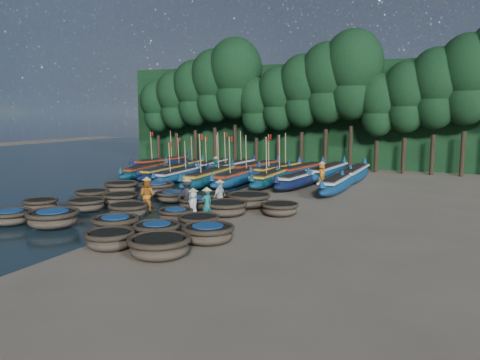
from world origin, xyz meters
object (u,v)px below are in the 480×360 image
at_px(coracle_9, 208,233).
at_px(coracle_20, 122,187).
at_px(coracle_19, 280,208).
at_px(long_boat_10, 185,167).
at_px(coracle_16, 120,199).
at_px(coracle_7, 116,225).
at_px(coracle_22, 172,196).
at_px(coracle_3, 110,239).
at_px(coracle_15, 92,195).
at_px(fisherman_4, 220,195).
at_px(long_boat_17, 354,174).
at_px(coracle_8, 157,231).
at_px(long_boat_8, 338,183).
at_px(coracle_6, 53,218).
at_px(fisherman_6, 322,174).
at_px(coracle_14, 199,222).
at_px(long_boat_11, 211,166).
at_px(fisherman_1, 207,202).
at_px(fisherman_2, 147,194).
at_px(long_boat_5, 238,177).
at_px(long_boat_9, 162,163).
at_px(coracle_5, 10,217).
at_px(coracle_13, 176,214).
at_px(long_boat_1, 146,171).
at_px(coracle_21, 156,188).
at_px(long_boat_7, 301,179).
at_px(long_boat_15, 302,171).
at_px(long_boat_12, 233,167).
at_px(coracle_10, 41,204).
at_px(long_boat_4, 209,177).
at_px(coracle_17, 196,203).
at_px(coracle_23, 216,197).
at_px(fisherman_3, 187,194).
at_px(fisherman_0, 193,204).
at_px(long_boat_3, 178,175).
at_px(coracle_4, 159,246).
at_px(coracle_11, 87,204).
at_px(long_boat_2, 164,173).
at_px(long_boat_6, 272,178).
at_px(fisherman_5, 216,168).

height_order(coracle_9, coracle_20, coracle_20).
xyz_separation_m(coracle_19, long_boat_10, (-13.64, 13.47, 0.11)).
xyz_separation_m(coracle_16, coracle_19, (9.16, 1.18, -0.01)).
relative_size(coracle_7, coracle_22, 1.10).
height_order(coracle_3, coracle_15, coracle_3).
height_order(coracle_20, fisherman_4, fisherman_4).
height_order(coracle_22, long_boat_17, long_boat_17).
xyz_separation_m(coracle_8, long_boat_8, (4.10, 15.09, 0.14)).
relative_size(coracle_6, fisherman_6, 1.33).
bearing_deg(coracle_14, coracle_3, -113.03).
distance_m(coracle_16, long_boat_11, 16.32).
relative_size(fisherman_1, fisherman_2, 0.86).
relative_size(long_boat_5, long_boat_9, 1.02).
height_order(coracle_5, coracle_13, coracle_5).
xyz_separation_m(long_boat_1, long_boat_10, (1.21, 4.27, -0.05)).
relative_size(coracle_21, fisherman_2, 1.20).
height_order(long_boat_7, long_boat_17, long_boat_17).
distance_m(coracle_6, coracle_16, 5.50).
bearing_deg(long_boat_15, coracle_9, -74.10).
bearing_deg(long_boat_12, coracle_8, -69.72).
height_order(coracle_8, coracle_10, coracle_8).
relative_size(long_boat_11, long_boat_15, 0.89).
height_order(coracle_14, coracle_15, coracle_15).
height_order(coracle_8, long_boat_4, long_boat_4).
xyz_separation_m(coracle_17, coracle_23, (0.31, 1.90, -0.00)).
height_order(long_boat_8, fisherman_3, fisherman_3).
xyz_separation_m(coracle_22, fisherman_1, (3.96, -3.01, 0.50)).
bearing_deg(coracle_9, fisherman_1, 118.75).
height_order(coracle_16, long_boat_10, long_boat_10).
bearing_deg(coracle_15, fisherman_4, 6.24).
relative_size(coracle_22, fisherman_1, 1.25).
bearing_deg(fisherman_0, coracle_15, -145.86).
distance_m(long_boat_3, fisherman_3, 10.71).
bearing_deg(coracle_8, coracle_7, -179.50).
distance_m(coracle_4, coracle_21, 13.23).
distance_m(coracle_11, coracle_16, 2.14).
distance_m(coracle_14, coracle_19, 4.96).
bearing_deg(coracle_5, fisherman_0, 31.16).
bearing_deg(long_boat_2, long_boat_6, 0.20).
xyz_separation_m(coracle_8, fisherman_5, (-6.21, 17.45, 0.46)).
relative_size(coracle_17, long_boat_3, 0.27).
relative_size(coracle_4, coracle_20, 1.20).
bearing_deg(coracle_5, long_boat_1, 103.62).
height_order(coracle_21, long_boat_5, long_boat_5).
xyz_separation_m(long_boat_1, fisherman_3, (9.80, -9.90, 0.34)).
relative_size(coracle_4, coracle_6, 1.07).
bearing_deg(coracle_19, coracle_13, -141.67).
distance_m(coracle_5, long_boat_15, 22.55).
bearing_deg(coracle_7, long_boat_9, 118.90).
bearing_deg(coracle_21, coracle_8, -55.52).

